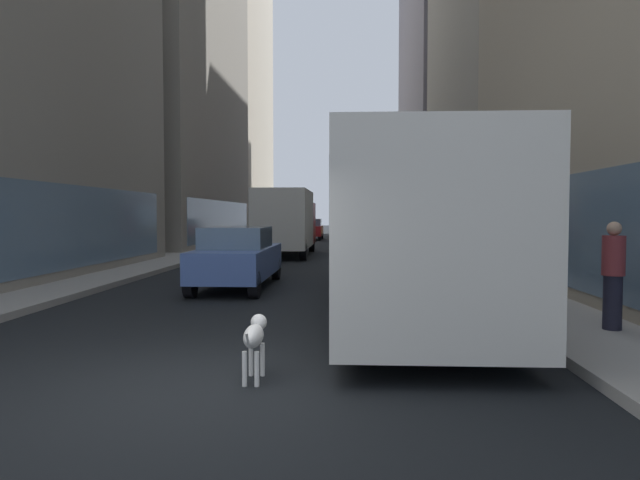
# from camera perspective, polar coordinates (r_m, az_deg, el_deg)

# --- Properties ---
(ground_plane) EXTENTS (120.00, 120.00, 0.00)m
(ground_plane) POSITION_cam_1_polar(r_m,az_deg,el_deg) (41.20, 0.50, -0.12)
(ground_plane) COLOR black
(sidewalk_left) EXTENTS (2.40, 110.00, 0.15)m
(sidewalk_left) POSITION_cam_1_polar(r_m,az_deg,el_deg) (41.82, -7.33, -0.00)
(sidewalk_left) COLOR gray
(sidewalk_left) RESTS_ON ground
(sidewalk_right) EXTENTS (2.40, 110.00, 0.15)m
(sidewalk_right) POSITION_cam_1_polar(r_m,az_deg,el_deg) (41.35, 8.41, -0.04)
(sidewalk_right) COLOR #9E9991
(sidewalk_right) RESTS_ON ground
(building_left_mid) EXTENTS (11.49, 17.90, 26.18)m
(building_left_mid) POSITION_cam_1_polar(r_m,az_deg,el_deg) (39.38, -18.50, 18.88)
(building_left_mid) COLOR gray
(building_left_mid) RESTS_ON ground
(building_left_far) EXTENTS (9.19, 22.85, 28.59)m
(building_left_far) POSITION_cam_1_polar(r_m,az_deg,el_deg) (59.15, -10.83, 14.58)
(building_left_far) COLOR #B2A893
(building_left_far) RESTS_ON ground
(building_right_far) EXTENTS (9.40, 21.04, 33.62)m
(building_right_far) POSITION_cam_1_polar(r_m,az_deg,el_deg) (55.81, 13.99, 17.95)
(building_right_far) COLOR slate
(building_right_far) RESTS_ON ground
(transit_bus) EXTENTS (2.78, 11.53, 3.05)m
(transit_bus) POSITION_cam_1_polar(r_m,az_deg,el_deg) (11.92, 8.04, 1.74)
(transit_bus) COLOR silver
(transit_bus) RESTS_ON ground
(car_red_coupe) EXTENTS (1.77, 4.08, 1.62)m
(car_red_coupe) POSITION_cam_1_polar(r_m,az_deg,el_deg) (43.66, -0.94, 1.11)
(car_red_coupe) COLOR red
(car_red_coupe) RESTS_ON ground
(car_yellow_taxi) EXTENTS (1.75, 4.06, 1.62)m
(car_yellow_taxi) POSITION_cam_1_polar(r_m,az_deg,el_deg) (48.41, 2.28, 1.25)
(car_yellow_taxi) COLOR yellow
(car_yellow_taxi) RESTS_ON ground
(car_black_suv) EXTENTS (1.87, 3.90, 1.62)m
(car_black_suv) POSITION_cam_1_polar(r_m,az_deg,el_deg) (35.77, 4.62, 0.77)
(car_black_suv) COLOR black
(car_black_suv) RESTS_ON ground
(car_grey_wagon) EXTENTS (1.75, 4.74, 1.62)m
(car_grey_wagon) POSITION_cam_1_polar(r_m,az_deg,el_deg) (42.00, 4.37, 1.04)
(car_grey_wagon) COLOR slate
(car_grey_wagon) RESTS_ON ground
(car_blue_hatchback) EXTENTS (1.73, 4.72, 1.62)m
(car_blue_hatchback) POSITION_cam_1_polar(r_m,az_deg,el_deg) (15.13, -8.29, -1.70)
(car_blue_hatchback) COLOR #4C6BB7
(car_blue_hatchback) RESTS_ON ground
(box_truck) EXTENTS (2.30, 7.50, 3.05)m
(box_truck) POSITION_cam_1_polar(r_m,az_deg,el_deg) (26.63, -3.42, 1.98)
(box_truck) COLOR #A51919
(box_truck) RESTS_ON ground
(dalmatian_dog) EXTENTS (0.22, 0.96, 0.72)m
(dalmatian_dog) POSITION_cam_1_polar(r_m,az_deg,el_deg) (6.78, -6.63, -9.64)
(dalmatian_dog) COLOR white
(dalmatian_dog) RESTS_ON ground
(pedestrian_with_handbag) EXTENTS (0.45, 0.34, 1.69)m
(pedestrian_with_handbag) POSITION_cam_1_polar(r_m,az_deg,el_deg) (16.59, 18.08, -0.77)
(pedestrian_with_handbag) COLOR #1E1E2D
(pedestrian_with_handbag) RESTS_ON sidewalk_right
(pedestrian_in_coat) EXTENTS (0.34, 0.34, 1.69)m
(pedestrian_in_coat) POSITION_cam_1_polar(r_m,az_deg,el_deg) (9.92, 27.50, -3.13)
(pedestrian_in_coat) COLOR #1E1E2D
(pedestrian_in_coat) RESTS_ON sidewalk_right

